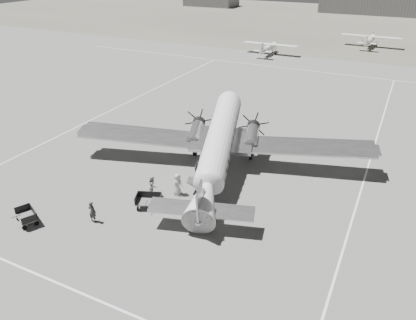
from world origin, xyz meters
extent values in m
plane|color=slate|center=(0.00, 0.00, 0.00)|extent=(260.00, 260.00, 0.00)
cube|color=white|center=(0.00, -14.00, 0.01)|extent=(60.00, 0.15, 0.01)
cube|color=white|center=(12.00, 0.00, 0.01)|extent=(0.15, 80.00, 0.01)
cube|color=white|center=(-18.00, 10.00, 0.01)|extent=(0.15, 60.00, 0.01)
cube|color=white|center=(0.00, 40.00, 0.01)|extent=(90.00, 0.15, 0.01)
cube|color=#676457|center=(0.00, 95.00, 0.00)|extent=(260.00, 90.00, 0.01)
cube|color=slate|center=(5.00, 120.00, 3.00)|extent=(42.00, 14.00, 6.00)
cube|color=#5A5A5A|center=(-55.00, 115.00, 2.00)|extent=(18.00, 10.00, 4.00)
imported|color=#2C2C2C|center=(-4.57, -8.27, 0.81)|extent=(0.62, 0.43, 1.62)
imported|color=#ABABA9|center=(-2.66, -3.40, 0.86)|extent=(0.84, 0.97, 1.72)
imported|color=#B5B5B3|center=(-1.01, -2.42, 0.90)|extent=(0.77, 0.99, 1.80)
camera|label=1|loc=(13.30, -25.99, 17.09)|focal=35.00mm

